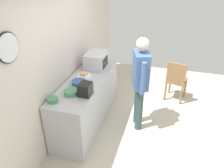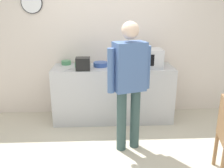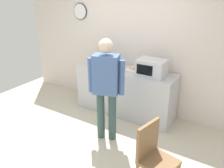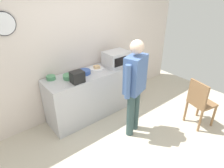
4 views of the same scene
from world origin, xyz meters
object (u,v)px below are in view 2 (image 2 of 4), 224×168
Objects in this scene: toaster at (83,64)px; spoon_utensil at (151,63)px; salad_bowl at (82,65)px; sandwich_plate at (120,64)px; mixing_bowl at (66,63)px; microwave at (146,58)px; fork_utensil at (68,70)px; person_standing at (129,78)px; cereal_bowl at (101,64)px.

toaster reaches higher than spoon_utensil.
sandwich_plate is at bearing 4.23° from salad_bowl.
salad_bowl is at bearing -31.64° from mixing_bowl.
mixing_bowl is at bearing 148.36° from salad_bowl.
fork_utensil is (-1.27, -0.17, -0.15)m from microwave.
microwave is 1.80× the size of sandwich_plate.
fork_utensil is at bearing 139.48° from person_standing.
salad_bowl is at bearing 100.05° from toaster.
toaster is 0.13× the size of person_standing.
fork_utensil is (-0.52, -0.23, -0.03)m from cereal_bowl.
spoon_utensil is (1.40, 0.41, 0.00)m from fork_utensil.
cereal_bowl is (0.32, 0.00, -0.00)m from salad_bowl.
microwave is 2.94× the size of spoon_utensil.
fork_utensil is 0.10× the size of person_standing.
sandwich_plate is at bearing -7.58° from mixing_bowl.
salad_bowl is 0.13× the size of person_standing.
salad_bowl is at bearing 48.41° from fork_utensil.
microwave is at bearing -117.38° from spoon_utensil.
microwave is 2.22× the size of salad_bowl.
mixing_bowl is (-0.92, 0.12, 0.02)m from sandwich_plate.
microwave reaches higher than fork_utensil.
spoon_utensil is at bearing 16.45° from fork_utensil.
mixing_bowl is 0.09× the size of person_standing.
mixing_bowl is (-1.34, 0.23, -0.12)m from microwave.
microwave reaches higher than toaster.
cereal_bowl is at bearing 0.74° from salad_bowl.
person_standing reaches higher than mixing_bowl.
mixing_bowl is at bearing 164.41° from cereal_bowl.
cereal_bowl is 0.90m from spoon_utensil.
cereal_bowl is at bearing 39.86° from toaster.
microwave is at bearing -4.74° from cereal_bowl.
cereal_bowl is 0.62m from mixing_bowl.
spoon_utensil is (1.47, 0.02, -0.03)m from mixing_bowl.
fork_utensil is (-0.20, -0.23, -0.03)m from salad_bowl.
toaster is at bearing -0.08° from fork_utensil.
mixing_bowl reaches higher than fork_utensil.
toaster is (0.32, -0.40, 0.07)m from mixing_bowl.
toaster is 0.26m from fork_utensil.
microwave is at bearing -13.91° from sandwich_plate.
sandwich_plate is 0.67m from toaster.
cereal_bowl reaches higher than fork_utensil.
toaster reaches higher than sandwich_plate.
salad_bowl and cereal_bowl have the same top height.
spoon_utensil is at bearing 66.25° from person_standing.
mixing_bowl is at bearing -179.39° from spoon_utensil.
cereal_bowl is at bearing 24.00° from fork_utensil.
fork_utensil is 1.00× the size of spoon_utensil.
mixing_bowl is at bearing 100.51° from fork_utensil.
cereal_bowl is 1.12× the size of toaster.
mixing_bowl is at bearing 172.42° from sandwich_plate.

